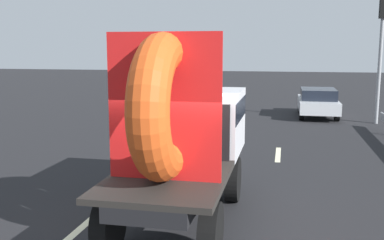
% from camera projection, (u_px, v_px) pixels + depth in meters
% --- Properties ---
extents(ground_plane, '(120.00, 120.00, 0.00)m').
position_uv_depth(ground_plane, '(171.00, 226.00, 8.42)').
color(ground_plane, black).
extents(flatbed_truck, '(2.02, 4.83, 3.61)m').
position_uv_depth(flatbed_truck, '(185.00, 129.00, 8.76)').
color(flatbed_truck, black).
rests_on(flatbed_truck, ground_plane).
extents(distant_sedan, '(1.83, 4.27, 1.39)m').
position_uv_depth(distant_sedan, '(318.00, 102.00, 22.05)').
color(distant_sedan, black).
rests_on(distant_sedan, ground_plane).
extents(traffic_light, '(0.42, 0.36, 5.55)m').
position_uv_depth(traffic_light, '(381.00, 42.00, 19.51)').
color(traffic_light, gray).
rests_on(traffic_light, ground_plane).
extents(lane_dash_left_far, '(0.16, 2.59, 0.01)m').
position_uv_depth(lane_dash_left_far, '(168.00, 152.00, 14.53)').
color(lane_dash_left_far, beige).
rests_on(lane_dash_left_far, ground_plane).
extents(lane_dash_right_far, '(0.16, 2.02, 0.01)m').
position_uv_depth(lane_dash_right_far, '(278.00, 154.00, 14.16)').
color(lane_dash_right_far, beige).
rests_on(lane_dash_right_far, ground_plane).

